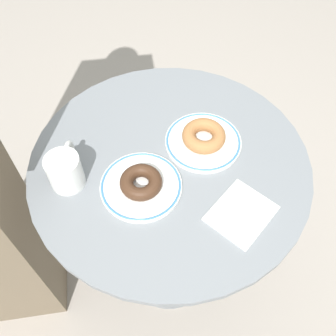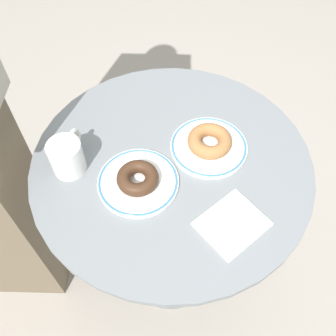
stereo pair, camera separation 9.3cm
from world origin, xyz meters
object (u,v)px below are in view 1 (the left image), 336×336
at_px(plate_right, 203,142).
at_px(plate_left, 141,186).
at_px(donut_cinnamon, 204,136).
at_px(coffee_mug, 65,170).
at_px(cafe_table, 169,202).
at_px(donut_chocolate, 141,182).
at_px(paper_napkin, 241,213).

bearing_deg(plate_right, plate_left, -179.22).
height_order(donut_cinnamon, coffee_mug, coffee_mug).
relative_size(cafe_table, donut_cinnamon, 6.74).
relative_size(donut_chocolate, donut_cinnamon, 0.89).
bearing_deg(cafe_table, donut_chocolate, -169.45).
relative_size(cafe_table, coffee_mug, 7.35).
relative_size(plate_left, plate_right, 0.99).
height_order(paper_napkin, coffee_mug, coffee_mug).
xyz_separation_m(plate_left, donut_cinnamon, (0.21, 0.00, 0.02)).
height_order(plate_left, plate_right, same).
height_order(cafe_table, donut_cinnamon, donut_cinnamon).
relative_size(donut_cinnamon, coffee_mug, 1.09).
height_order(cafe_table, coffee_mug, coffee_mug).
height_order(donut_chocolate, paper_napkin, donut_chocolate).
relative_size(plate_right, coffee_mug, 1.93).
bearing_deg(donut_cinnamon, plate_left, -179.22).
height_order(plate_left, donut_cinnamon, donut_cinnamon).
distance_m(plate_right, donut_cinnamon, 0.02).
relative_size(cafe_table, plate_left, 3.84).
xyz_separation_m(plate_left, donut_chocolate, (-0.00, -0.00, 0.02)).
bearing_deg(donut_chocolate, coffee_mug, 132.03).
relative_size(plate_left, donut_chocolate, 1.96).
xyz_separation_m(plate_right, coffee_mug, (-0.33, 0.13, 0.04)).
height_order(cafe_table, paper_napkin, paper_napkin).
bearing_deg(cafe_table, plate_left, -171.16).
bearing_deg(plate_left, donut_cinnamon, 0.78).
height_order(donut_chocolate, coffee_mug, coffee_mug).
bearing_deg(paper_napkin, donut_cinnamon, 69.40).
distance_m(donut_chocolate, donut_cinnamon, 0.21).
bearing_deg(coffee_mug, donut_cinnamon, -21.01).
bearing_deg(cafe_table, plate_right, -7.32).
bearing_deg(paper_napkin, coffee_mug, 126.74).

